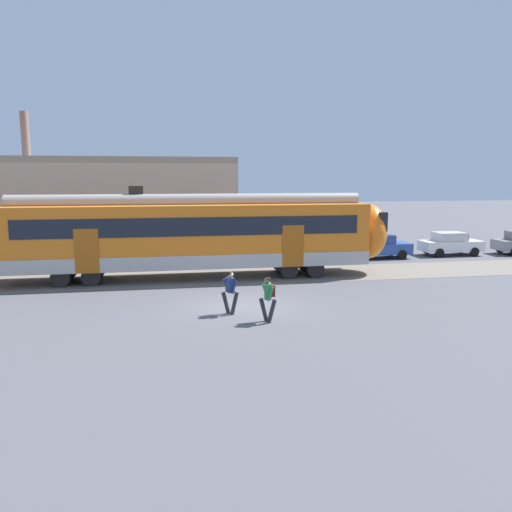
{
  "coord_description": "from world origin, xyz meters",
  "views": [
    {
      "loc": [
        -2.8,
        -19.4,
        5.19
      ],
      "look_at": [
        1.13,
        2.74,
        1.6
      ],
      "focal_mm": 35.0,
      "sensor_mm": 36.0,
      "label": 1
    }
  ],
  "objects_px": {
    "parked_car_white": "(450,244)",
    "parked_car_blue": "(378,246)",
    "pedestrian_green": "(268,295)",
    "commuter_train": "(14,238)",
    "pedestrian_navy": "(230,289)"
  },
  "relations": [
    {
      "from": "pedestrian_navy",
      "to": "parked_car_blue",
      "type": "bearing_deg",
      "value": 46.11
    },
    {
      "from": "commuter_train",
      "to": "parked_car_blue",
      "type": "xyz_separation_m",
      "value": [
        20.56,
        4.26,
        -1.47
      ]
    },
    {
      "from": "pedestrian_green",
      "to": "pedestrian_navy",
      "type": "bearing_deg",
      "value": 133.48
    },
    {
      "from": "commuter_train",
      "to": "parked_car_white",
      "type": "bearing_deg",
      "value": 10.1
    },
    {
      "from": "parked_car_blue",
      "to": "parked_car_white",
      "type": "relative_size",
      "value": 1.01
    },
    {
      "from": "commuter_train",
      "to": "parked_car_white",
      "type": "relative_size",
      "value": 9.48
    },
    {
      "from": "pedestrian_navy",
      "to": "pedestrian_green",
      "type": "distance_m",
      "value": 1.77
    },
    {
      "from": "pedestrian_green",
      "to": "parked_car_blue",
      "type": "height_order",
      "value": "pedestrian_green"
    },
    {
      "from": "pedestrian_navy",
      "to": "parked_car_white",
      "type": "height_order",
      "value": "pedestrian_navy"
    },
    {
      "from": "parked_car_white",
      "to": "parked_car_blue",
      "type": "bearing_deg",
      "value": -176.29
    },
    {
      "from": "pedestrian_green",
      "to": "parked_car_blue",
      "type": "distance_m",
      "value": 16.02
    },
    {
      "from": "pedestrian_green",
      "to": "parked_car_blue",
      "type": "bearing_deg",
      "value": 52.46
    },
    {
      "from": "pedestrian_navy",
      "to": "parked_car_white",
      "type": "xyz_separation_m",
      "value": [
        16.23,
        11.75,
        -0.18
      ]
    },
    {
      "from": "parked_car_blue",
      "to": "parked_car_white",
      "type": "height_order",
      "value": "same"
    },
    {
      "from": "pedestrian_navy",
      "to": "pedestrian_green",
      "type": "relative_size",
      "value": 1.0
    }
  ]
}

